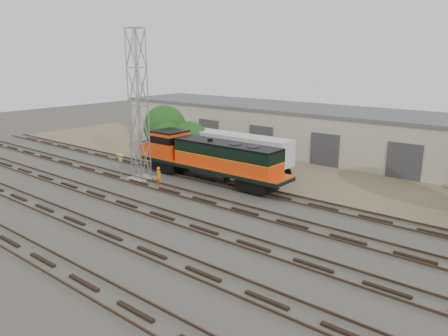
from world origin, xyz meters
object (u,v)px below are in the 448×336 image
Objects in this scene: signal_tower at (139,108)px; semi_trailer at (239,148)px; worker at (159,176)px; locomotive at (208,157)px.

signal_tower is 1.13× the size of semi_trailer.
worker is 0.14× the size of semi_trailer.
worker is (-2.35, -3.87, -1.38)m from locomotive.
worker is at bearing -8.45° from signal_tower.
locomotive reaches higher than semi_trailer.
signal_tower is at bearing -146.34° from locomotive.
signal_tower is 6.40m from worker.
signal_tower reaches higher than locomotive.
signal_tower is at bearing -123.53° from semi_trailer.
semi_trailer reaches higher than worker.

